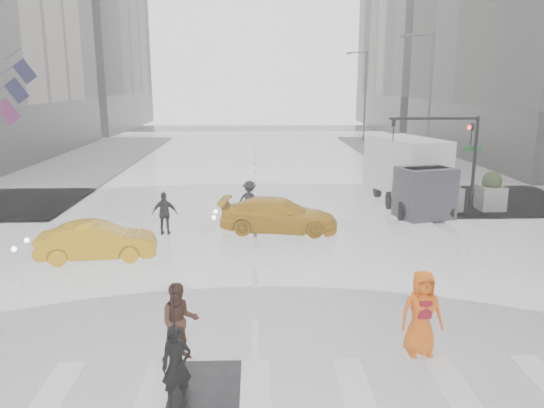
{
  "coord_description": "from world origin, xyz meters",
  "views": [
    {
      "loc": [
        0.04,
        -15.63,
        6.0
      ],
      "look_at": [
        0.58,
        2.0,
        1.92
      ],
      "focal_mm": 35.0,
      "sensor_mm": 36.0,
      "label": 1
    }
  ],
  "objects_px": {
    "pedestrian_orange": "(422,313)",
    "box_truck": "(411,172)",
    "taxi_mid": "(97,241)",
    "traffic_signal_pole": "(454,145)",
    "pedestrian_brown": "(179,322)"
  },
  "relations": [
    {
      "from": "pedestrian_orange",
      "to": "box_truck",
      "type": "xyz_separation_m",
      "value": [
        3.79,
        14.12,
        0.78
      ]
    },
    {
      "from": "taxi_mid",
      "to": "box_truck",
      "type": "bearing_deg",
      "value": -67.77
    },
    {
      "from": "pedestrian_orange",
      "to": "taxi_mid",
      "type": "distance_m",
      "value": 11.41
    },
    {
      "from": "traffic_signal_pole",
      "to": "pedestrian_orange",
      "type": "xyz_separation_m",
      "value": [
        -5.3,
        -12.82,
        -2.23
      ]
    },
    {
      "from": "pedestrian_orange",
      "to": "taxi_mid",
      "type": "bearing_deg",
      "value": 141.27
    },
    {
      "from": "traffic_signal_pole",
      "to": "pedestrian_brown",
      "type": "distance_m",
      "value": 16.91
    },
    {
      "from": "traffic_signal_pole",
      "to": "pedestrian_orange",
      "type": "distance_m",
      "value": 14.05
    },
    {
      "from": "traffic_signal_pole",
      "to": "taxi_mid",
      "type": "distance_m",
      "value": 15.85
    },
    {
      "from": "pedestrian_brown",
      "to": "taxi_mid",
      "type": "relative_size",
      "value": 0.45
    },
    {
      "from": "pedestrian_brown",
      "to": "box_truck",
      "type": "bearing_deg",
      "value": 42.43
    },
    {
      "from": "pedestrian_brown",
      "to": "traffic_signal_pole",
      "type": "bearing_deg",
      "value": 35.68
    },
    {
      "from": "pedestrian_brown",
      "to": "taxi_mid",
      "type": "height_order",
      "value": "pedestrian_brown"
    },
    {
      "from": "traffic_signal_pole",
      "to": "pedestrian_brown",
      "type": "relative_size",
      "value": 2.54
    },
    {
      "from": "taxi_mid",
      "to": "box_truck",
      "type": "height_order",
      "value": "box_truck"
    },
    {
      "from": "traffic_signal_pole",
      "to": "box_truck",
      "type": "distance_m",
      "value": 2.46
    }
  ]
}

